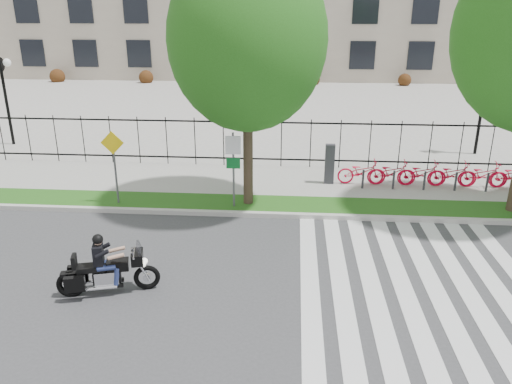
{
  "coord_description": "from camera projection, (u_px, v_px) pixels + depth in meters",
  "views": [
    {
      "loc": [
        1.72,
        -10.77,
        6.34
      ],
      "look_at": [
        0.64,
        3.0,
        1.26
      ],
      "focal_mm": 35.0,
      "sensor_mm": 36.0,
      "label": 1
    }
  ],
  "objects": [
    {
      "name": "lamp_post_left",
      "position": [
        3.0,
        80.0,
        23.39
      ],
      "size": [
        1.06,
        0.7,
        4.25
      ],
      "color": "black",
      "rests_on": "ground"
    },
    {
      "name": "crosswalk_stripes",
      "position": [
        419.0,
        288.0,
        12.04
      ],
      "size": [
        5.7,
        8.0,
        0.01
      ],
      "primitive_type": null,
      "color": "silver",
      "rests_on": "ground"
    },
    {
      "name": "iron_fence",
      "position": [
        252.0,
        142.0,
        20.6
      ],
      "size": [
        30.0,
        0.06,
        2.0
      ],
      "primitive_type": null,
      "color": "black",
      "rests_on": "sidewalk"
    },
    {
      "name": "curb",
      "position": [
        239.0,
        214.0,
        16.2
      ],
      "size": [
        60.0,
        0.2,
        0.15
      ],
      "primitive_type": "cube",
      "color": "#B5B3AA",
      "rests_on": "ground"
    },
    {
      "name": "sign_pole_warning",
      "position": [
        114.0,
        158.0,
        16.38
      ],
      "size": [
        0.78,
        0.09,
        2.49
      ],
      "color": "#59595B",
      "rests_on": "grass_verge"
    },
    {
      "name": "bike_share_station",
      "position": [
        465.0,
        174.0,
        18.32
      ],
      "size": [
        9.96,
        0.85,
        1.5
      ],
      "color": "#2D2D33",
      "rests_on": "sidewalk"
    },
    {
      "name": "grass_verge",
      "position": [
        242.0,
        204.0,
        17.0
      ],
      "size": [
        60.0,
        1.5,
        0.15
      ],
      "primitive_type": "cube",
      "color": "#1F5816",
      "rests_on": "ground"
    },
    {
      "name": "ground",
      "position": [
        221.0,
        280.0,
        12.39
      ],
      "size": [
        120.0,
        120.0,
        0.0
      ],
      "primitive_type": "plane",
      "color": "#393A3C",
      "rests_on": "ground"
    },
    {
      "name": "street_tree_1",
      "position": [
        247.0,
        40.0,
        15.12
      ],
      "size": [
        4.89,
        4.89,
        8.13
      ],
      "color": "#31251B",
      "rests_on": "grass_verge"
    },
    {
      "name": "sign_pole_regulatory",
      "position": [
        233.0,
        160.0,
        16.09
      ],
      "size": [
        0.5,
        0.09,
        2.5
      ],
      "color": "#59595B",
      "rests_on": "grass_verge"
    },
    {
      "name": "plaza",
      "position": [
        271.0,
        102.0,
        35.76
      ],
      "size": [
        80.0,
        34.0,
        0.1
      ],
      "primitive_type": "cube",
      "color": "gray",
      "rests_on": "ground"
    },
    {
      "name": "motorcycle_rider",
      "position": [
        107.0,
        270.0,
        11.65
      ],
      "size": [
        2.33,
        1.04,
        1.84
      ],
      "color": "black",
      "rests_on": "ground"
    },
    {
      "name": "sidewalk",
      "position": [
        249.0,
        181.0,
        19.34
      ],
      "size": [
        60.0,
        3.5,
        0.15
      ],
      "primitive_type": "cube",
      "color": "gray",
      "rests_on": "ground"
    },
    {
      "name": "lamp_post_right",
      "position": [
        485.0,
        85.0,
        21.78
      ],
      "size": [
        1.06,
        0.7,
        4.25
      ],
      "color": "black",
      "rests_on": "ground"
    }
  ]
}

